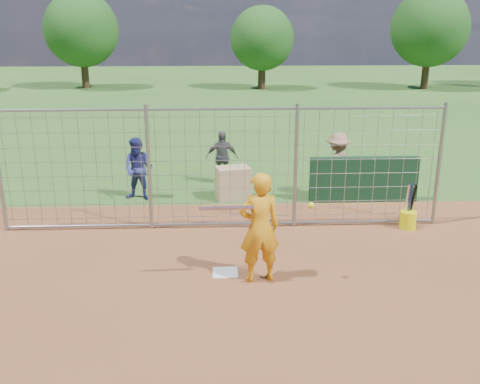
{
  "coord_description": "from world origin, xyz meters",
  "views": [
    {
      "loc": [
        -0.12,
        -8.57,
        4.07
      ],
      "look_at": [
        0.3,
        0.8,
        1.15
      ],
      "focal_mm": 40.0,
      "sensor_mm": 36.0,
      "label": 1
    }
  ],
  "objects_px": {
    "bystander_b": "(222,158)",
    "equipment_bin": "(233,183)",
    "bystander_c": "(337,166)",
    "bucket_with_bats": "(408,217)",
    "bystander_a": "(138,169)",
    "batter": "(260,228)"
  },
  "relations": [
    {
      "from": "batter",
      "to": "bucket_with_bats",
      "type": "height_order",
      "value": "batter"
    },
    {
      "from": "equipment_bin",
      "to": "bystander_a",
      "type": "bearing_deg",
      "value": 166.02
    },
    {
      "from": "batter",
      "to": "bystander_b",
      "type": "distance_m",
      "value": 5.78
    },
    {
      "from": "bystander_b",
      "to": "bystander_a",
      "type": "bearing_deg",
      "value": -149.85
    },
    {
      "from": "bystander_a",
      "to": "bystander_c",
      "type": "distance_m",
      "value": 4.83
    },
    {
      "from": "batter",
      "to": "bystander_b",
      "type": "bearing_deg",
      "value": -93.95
    },
    {
      "from": "bystander_b",
      "to": "bucket_with_bats",
      "type": "height_order",
      "value": "bystander_b"
    },
    {
      "from": "bystander_a",
      "to": "bystander_b",
      "type": "height_order",
      "value": "bystander_a"
    },
    {
      "from": "bystander_a",
      "to": "bucket_with_bats",
      "type": "distance_m",
      "value": 6.32
    },
    {
      "from": "bystander_c",
      "to": "bucket_with_bats",
      "type": "bearing_deg",
      "value": 86.31
    },
    {
      "from": "batter",
      "to": "bucket_with_bats",
      "type": "xyz_separation_m",
      "value": [
        3.3,
        2.23,
        -0.69
      ]
    },
    {
      "from": "bystander_b",
      "to": "equipment_bin",
      "type": "bearing_deg",
      "value": -80.37
    },
    {
      "from": "bystander_b",
      "to": "equipment_bin",
      "type": "distance_m",
      "value": 1.38
    },
    {
      "from": "bystander_c",
      "to": "bystander_b",
      "type": "bearing_deg",
      "value": -55.25
    },
    {
      "from": "bucket_with_bats",
      "to": "bystander_a",
      "type": "bearing_deg",
      "value": 158.93
    },
    {
      "from": "bystander_c",
      "to": "bystander_a",
      "type": "bearing_deg",
      "value": -30.68
    },
    {
      "from": "bucket_with_bats",
      "to": "equipment_bin",
      "type": "bearing_deg",
      "value": 148.54
    },
    {
      "from": "bystander_a",
      "to": "equipment_bin",
      "type": "height_order",
      "value": "bystander_a"
    },
    {
      "from": "batter",
      "to": "bystander_c",
      "type": "xyz_separation_m",
      "value": [
        2.25,
        4.4,
        -0.12
      ]
    },
    {
      "from": "bystander_a",
      "to": "bystander_c",
      "type": "relative_size",
      "value": 0.94
    },
    {
      "from": "batter",
      "to": "bystander_c",
      "type": "distance_m",
      "value": 4.94
    },
    {
      "from": "bucket_with_bats",
      "to": "bystander_b",
      "type": "bearing_deg",
      "value": 137.58
    }
  ]
}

